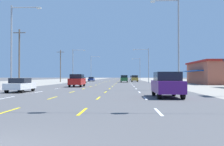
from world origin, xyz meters
TOP-DOWN VIEW (x-y plane):
  - ground_plane at (0.00, 66.00)m, footprint 572.00×572.00m
  - lot_apron_left at (-24.75, 66.00)m, footprint 28.00×440.00m
  - lot_apron_right at (24.75, 66.00)m, footprint 28.00×440.00m
  - lane_markings at (0.00, 104.50)m, footprint 10.64×227.60m
  - signal_span_wire at (0.44, 7.32)m, footprint 26.32×0.52m
  - suv_far_right_nearest at (7.02, 15.49)m, footprint 1.98×4.90m
  - sedan_far_left_near at (-7.09, 21.59)m, footprint 1.80×4.50m
  - suv_inner_left_mid at (-3.71, 35.60)m, footprint 1.98×4.90m
  - sedan_far_left_midfar at (-7.06, 61.01)m, footprint 1.80×4.50m
  - suv_inner_right_far at (3.65, 67.29)m, footprint 1.98×4.90m
  - suv_far_right_farther at (6.83, 74.18)m, footprint 1.98×4.90m
  - sedan_far_left_farthest at (-7.15, 80.47)m, footprint 1.80×4.50m
  - sedan_inner_right_distant_a at (3.26, 89.45)m, footprint 1.80×4.50m
  - suv_far_right_distant_b at (7.18, 105.66)m, footprint 1.98×4.90m
  - storefront_right_row_1 at (23.74, 52.23)m, footprint 10.89×16.84m
  - streetlight_left_row_0 at (-9.81, 26.28)m, footprint 3.79×0.26m
  - streetlight_right_row_0 at (9.87, 26.28)m, footprint 3.42×0.26m
  - streetlight_left_row_1 at (-9.81, 64.59)m, footprint 3.47×0.26m
  - streetlight_right_row_1 at (9.68, 64.59)m, footprint 4.31×0.26m
  - streetlight_left_row_2 at (-9.80, 102.90)m, footprint 3.81×0.26m
  - streetlight_right_row_2 at (9.82, 102.90)m, footprint 3.44×0.26m
  - utility_pole_left_row_0 at (-14.58, 39.51)m, footprint 2.20×0.26m
  - utility_pole_left_row_1 at (-14.69, 69.28)m, footprint 2.20×0.26m

SIDE VIEW (x-z plane):
  - ground_plane at x=0.00m, z-range 0.00..0.00m
  - lot_apron_left at x=-24.75m, z-range 0.00..0.01m
  - lot_apron_right at x=24.75m, z-range 0.00..0.01m
  - lane_markings at x=0.00m, z-range 0.00..0.01m
  - sedan_far_left_near at x=-7.09m, z-range 0.03..1.49m
  - sedan_far_left_midfar at x=-7.06m, z-range 0.03..1.49m
  - sedan_far_left_farthest at x=-7.15m, z-range 0.03..1.49m
  - sedan_inner_right_distant_a at x=3.26m, z-range 0.03..1.49m
  - suv_far_right_nearest at x=7.02m, z-range 0.04..2.02m
  - suv_inner_left_mid at x=-3.71m, z-range 0.04..2.02m
  - suv_inner_right_far at x=3.65m, z-range 0.04..2.02m
  - suv_far_right_farther at x=6.83m, z-range 0.04..2.02m
  - suv_far_right_distant_b at x=7.18m, z-range 0.04..2.02m
  - storefront_right_row_1 at x=23.74m, z-range 0.02..4.92m
  - utility_pole_left_row_1 at x=-14.69m, z-range 0.19..9.45m
  - signal_span_wire at x=0.44m, z-range 0.56..9.43m
  - utility_pole_left_row_0 at x=-14.58m, z-range 0.20..10.04m
  - streetlight_left_row_1 at x=-9.81m, z-range 0.68..9.67m
  - streetlight_right_row_2 at x=9.82m, z-range 0.68..9.85m
  - streetlight_right_row_1 at x=9.68m, z-range 0.78..9.85m
  - streetlight_left_row_2 at x=-9.80m, z-range 0.74..10.87m
  - streetlight_left_row_0 at x=-9.81m, z-range 0.74..11.09m
  - streetlight_right_row_0 at x=9.87m, z-range 0.70..11.66m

